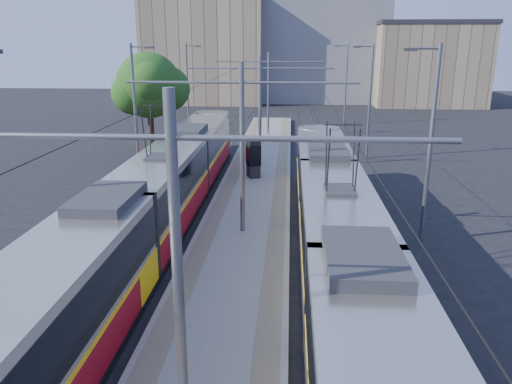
{
  "coord_description": "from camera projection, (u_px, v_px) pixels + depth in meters",
  "views": [
    {
      "loc": [
        1.93,
        -11.89,
        7.96
      ],
      "look_at": [
        0.47,
        9.42,
        1.6
      ],
      "focal_mm": 35.0,
      "sensor_mm": 36.0,
      "label": 1
    }
  ],
  "objects": [
    {
      "name": "catenary",
      "position": [
        253.0,
        112.0,
        26.01
      ],
      "size": [
        9.2,
        70.0,
        7.0
      ],
      "color": "slate",
      "rests_on": "platform"
    },
    {
      "name": "tactile_strip_right",
      "position": [
        281.0,
        177.0,
        29.84
      ],
      "size": [
        0.7,
        50.0,
        0.01
      ],
      "primitive_type": "cube",
      "color": "gray",
      "rests_on": "platform"
    },
    {
      "name": "building_left",
      "position": [
        206.0,
        50.0,
        69.77
      ],
      "size": [
        16.32,
        12.24,
        14.16
      ],
      "color": "tan",
      "rests_on": "ground"
    },
    {
      "name": "tactile_strip_left",
      "position": [
        233.0,
        176.0,
        30.03
      ],
      "size": [
        0.7,
        50.0,
        0.01
      ],
      "primitive_type": "cube",
      "color": "gray",
      "rests_on": "platform"
    },
    {
      "name": "tram_right",
      "position": [
        338.0,
        232.0,
        16.81
      ],
      "size": [
        2.43,
        27.82,
        5.5
      ],
      "color": "black",
      "rests_on": "ground"
    },
    {
      "name": "platform",
      "position": [
        257.0,
        179.0,
        29.98
      ],
      "size": [
        4.0,
        50.0,
        0.3
      ],
      "primitive_type": "cube",
      "color": "gray",
      "rests_on": "ground"
    },
    {
      "name": "ground",
      "position": [
        216.0,
        344.0,
        13.77
      ],
      "size": [
        160.0,
        160.0,
        0.0
      ],
      "primitive_type": "plane",
      "color": "black",
      "rests_on": "ground"
    },
    {
      "name": "shelter",
      "position": [
        253.0,
        156.0,
        29.61
      ],
      "size": [
        0.98,
        1.24,
        2.4
      ],
      "rotation": [
        0.0,
        0.0,
        0.32
      ],
      "color": "black",
      "rests_on": "platform"
    },
    {
      "name": "tram_left",
      "position": [
        161.0,
        194.0,
        21.67
      ],
      "size": [
        2.43,
        31.46,
        5.5
      ],
      "color": "black",
      "rests_on": "ground"
    },
    {
      "name": "tree",
      "position": [
        154.0,
        86.0,
        35.73
      ],
      "size": [
        5.12,
        4.73,
        7.44
      ],
      "color": "#382314",
      "rests_on": "ground"
    },
    {
      "name": "street_lamps",
      "position": [
        261.0,
        104.0,
        32.65
      ],
      "size": [
        15.18,
        38.22,
        8.0
      ],
      "color": "slate",
      "rests_on": "ground"
    },
    {
      "name": "rails",
      "position": [
        257.0,
        181.0,
        30.02
      ],
      "size": [
        8.71,
        70.0,
        0.03
      ],
      "color": "gray",
      "rests_on": "ground"
    },
    {
      "name": "building_centre",
      "position": [
        319.0,
        50.0,
        72.54
      ],
      "size": [
        18.36,
        14.28,
        14.19
      ],
      "color": "gray",
      "rests_on": "ground"
    },
    {
      "name": "building_right",
      "position": [
        427.0,
        64.0,
        66.37
      ],
      "size": [
        14.28,
        10.2,
        10.81
      ],
      "color": "tan",
      "rests_on": "ground"
    }
  ]
}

